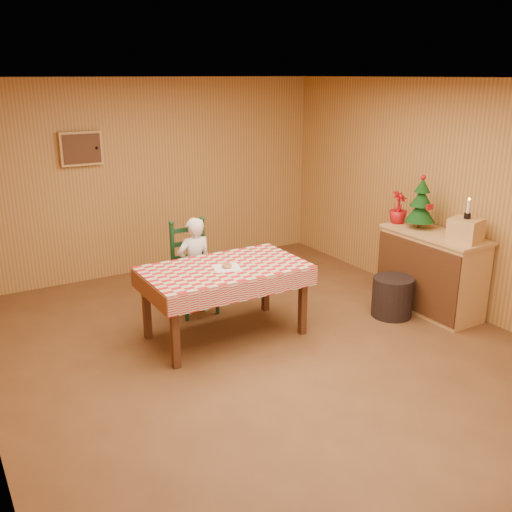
{
  "coord_description": "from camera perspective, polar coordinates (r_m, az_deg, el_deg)",
  "views": [
    {
      "loc": [
        -2.7,
        -4.31,
        2.63
      ],
      "look_at": [
        0.0,
        0.2,
        0.95
      ],
      "focal_mm": 40.0,
      "sensor_mm": 36.0,
      "label": 1
    }
  ],
  "objects": [
    {
      "name": "ground",
      "position": [
        5.73,
        1.04,
        -9.62
      ],
      "size": [
        6.0,
        6.0,
        0.0
      ],
      "primitive_type": "plane",
      "color": "brown",
      "rests_on": "ground"
    },
    {
      "name": "cabin_walls",
      "position": [
        5.6,
        -1.79,
        9.45
      ],
      "size": [
        5.1,
        6.05,
        2.65
      ],
      "color": "#B88442",
      "rests_on": "ground"
    },
    {
      "name": "dining_table",
      "position": [
        5.82,
        -3.15,
        -1.82
      ],
      "size": [
        1.66,
        0.96,
        0.77
      ],
      "color": "#4F2915",
      "rests_on": "ground"
    },
    {
      "name": "ladder_chair",
      "position": [
        6.55,
        -6.34,
        -1.35
      ],
      "size": [
        0.44,
        0.4,
        1.08
      ],
      "color": "black",
      "rests_on": "ground"
    },
    {
      "name": "seated_child",
      "position": [
        6.48,
        -6.15,
        -1.0
      ],
      "size": [
        0.41,
        0.27,
        1.12
      ],
      "primitive_type": "imported",
      "rotation": [
        0.0,
        0.0,
        3.14
      ],
      "color": "white",
      "rests_on": "ground"
    },
    {
      "name": "napkin",
      "position": [
        5.75,
        -2.93,
        -1.18
      ],
      "size": [
        0.32,
        0.32,
        0.0
      ],
      "primitive_type": "cube",
      "rotation": [
        0.0,
        0.0,
        -0.28
      ],
      "color": "white",
      "rests_on": "dining_table"
    },
    {
      "name": "donut",
      "position": [
        5.74,
        -2.94,
        -1.0
      ],
      "size": [
        0.13,
        0.13,
        0.04
      ],
      "primitive_type": "torus",
      "rotation": [
        0.0,
        0.0,
        -0.25
      ],
      "color": "#BB7B43",
      "rests_on": "napkin"
    },
    {
      "name": "shelf_unit",
      "position": [
        6.84,
        17.1,
        -1.53
      ],
      "size": [
        0.54,
        1.24,
        0.93
      ],
      "color": "tan",
      "rests_on": "ground"
    },
    {
      "name": "crate",
      "position": [
        6.44,
        20.23,
        2.45
      ],
      "size": [
        0.37,
        0.37,
        0.25
      ],
      "primitive_type": "cube",
      "rotation": [
        0.0,
        0.0,
        0.25
      ],
      "color": "tan",
      "rests_on": "shelf_unit"
    },
    {
      "name": "christmas_tree",
      "position": [
        6.81,
        16.18,
        5.0
      ],
      "size": [
        0.34,
        0.34,
        0.62
      ],
      "color": "#4F2915",
      "rests_on": "shelf_unit"
    },
    {
      "name": "flower_arrangement",
      "position": [
        7.0,
        14.05,
        4.73
      ],
      "size": [
        0.25,
        0.25,
        0.38
      ],
      "primitive_type": "imported",
      "rotation": [
        0.0,
        0.0,
        0.2
      ],
      "color": "#A40F13",
      "rests_on": "shelf_unit"
    },
    {
      "name": "candle_set",
      "position": [
        6.39,
        20.41,
        4.09
      ],
      "size": [
        0.07,
        0.07,
        0.22
      ],
      "color": "black",
      "rests_on": "crate"
    },
    {
      "name": "storage_bin",
      "position": [
        6.64,
        13.47,
        -4.0
      ],
      "size": [
        0.56,
        0.56,
        0.45
      ],
      "primitive_type": "cylinder",
      "rotation": [
        0.0,
        0.0,
        0.26
      ],
      "color": "black",
      "rests_on": "ground"
    }
  ]
}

